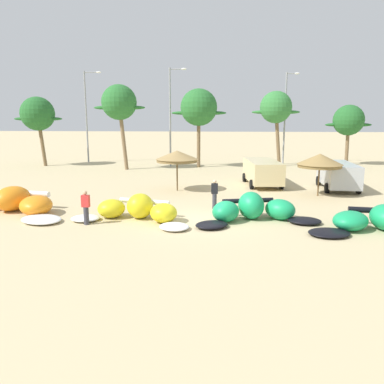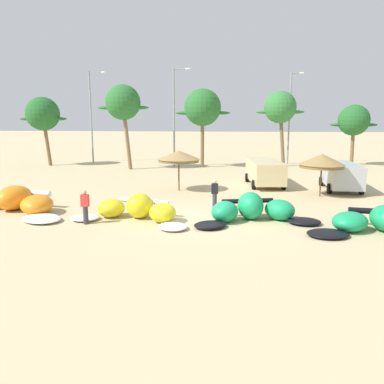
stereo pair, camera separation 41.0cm
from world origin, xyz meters
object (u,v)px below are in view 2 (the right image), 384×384
at_px(kite_far_left, 8,202).
at_px(lamppost_west_center, 175,113).
at_px(kite_left, 136,210).
at_px(palm_center_left, 280,108).
at_px(beach_umbrella_middle, 322,161).
at_px(beach_umbrella_near_van, 179,156).
at_px(person_by_umbrellas, 85,207).
at_px(palm_leftmost, 43,114).
at_px(kite_left_of_center, 252,210).
at_px(palm_left_of_gap, 203,108).
at_px(lamppost_east_center, 290,114).
at_px(person_near_kites, 215,194).
at_px(parked_car_second, 264,171).
at_px(palm_left, 123,103).
at_px(parked_van, 341,174).
at_px(lamppost_west, 92,112).
at_px(palm_center_right, 354,121).

height_order(kite_far_left, lamppost_west_center, lamppost_west_center).
height_order(kite_left, palm_center_left, palm_center_left).
bearing_deg(beach_umbrella_middle, beach_umbrella_near_van, 173.83).
relative_size(kite_far_left, lamppost_west_center, 0.85).
distance_m(person_by_umbrellas, palm_leftmost, 25.63).
xyz_separation_m(kite_left_of_center, palm_left_of_gap, (-4.19, 20.43, 5.42)).
height_order(lamppost_west_center, lamppost_east_center, lamppost_west_center).
bearing_deg(person_near_kites, palm_leftmost, 136.60).
relative_size(parked_car_second, person_near_kites, 3.40).
bearing_deg(palm_center_left, parked_car_second, -100.85).
relative_size(beach_umbrella_middle, palm_left, 0.35).
bearing_deg(parked_van, beach_umbrella_near_van, -171.70).
relative_size(kite_far_left, lamppost_west, 0.84).
height_order(kite_far_left, palm_center_left, palm_center_left).
relative_size(kite_left, parked_van, 1.25).
relative_size(parked_van, lamppost_east_center, 0.51).
bearing_deg(kite_far_left, palm_leftmost, 111.99).
relative_size(lamppost_west_center, lamppost_east_center, 1.01).
xyz_separation_m(parked_car_second, person_by_umbrellas, (-9.13, -11.79, -0.27)).
bearing_deg(beach_umbrella_middle, parked_van, 54.15).
bearing_deg(palm_leftmost, lamppost_west, 43.53).
height_order(beach_umbrella_near_van, palm_left, palm_left).
bearing_deg(palm_leftmost, palm_left, -12.44).
bearing_deg(kite_left, parked_car_second, 57.00).
xyz_separation_m(parked_van, palm_center_left, (-2.84, 13.27, 4.87)).
bearing_deg(lamppost_west_center, person_near_kites, -74.70).
height_order(kite_left, lamppost_east_center, lamppost_east_center).
relative_size(parked_van, palm_left, 0.62).
height_order(parked_car_second, palm_center_right, palm_center_right).
xyz_separation_m(parked_car_second, lamppost_west_center, (-8.29, 10.37, 4.38)).
bearing_deg(kite_far_left, palm_center_right, 43.84).
distance_m(beach_umbrella_middle, palm_left_of_gap, 16.90).
bearing_deg(parked_van, person_by_umbrellas, -143.55).
bearing_deg(palm_center_left, kite_left, -112.17).
xyz_separation_m(parked_car_second, palm_left_of_gap, (-5.50, 10.11, 4.85)).
bearing_deg(lamppost_east_center, palm_leftmost, -170.91).
relative_size(beach_umbrella_middle, parked_car_second, 0.52).
bearing_deg(palm_left_of_gap, kite_left_of_center, -78.40).
bearing_deg(person_near_kites, palm_left, 121.43).
bearing_deg(lamppost_west_center, parked_car_second, -51.35).
bearing_deg(lamppost_west_center, kite_left, -86.39).
relative_size(beach_umbrella_near_van, palm_leftmost, 0.41).
bearing_deg(kite_left, beach_umbrella_middle, 33.85).
bearing_deg(person_by_umbrellas, palm_left_of_gap, 80.60).
relative_size(person_near_kites, lamppost_east_center, 0.17).
distance_m(palm_center_left, lamppost_west, 20.58).
xyz_separation_m(palm_leftmost, palm_left_of_gap, (16.63, 0.28, 0.60)).
relative_size(kite_far_left, palm_center_right, 1.33).
xyz_separation_m(kite_left, parked_van, (12.10, 9.47, 0.61)).
distance_m(kite_left, beach_umbrella_middle, 12.42).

